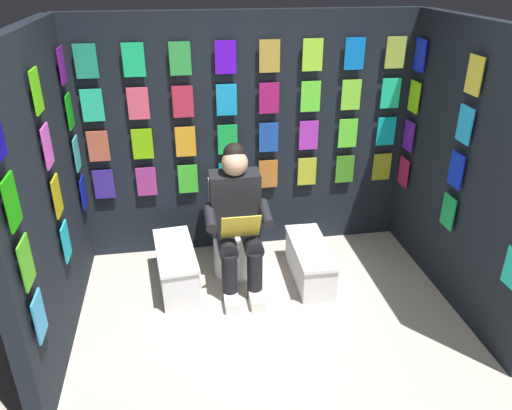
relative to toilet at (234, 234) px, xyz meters
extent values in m
plane|color=#B2A899|center=(-0.18, 1.61, -0.33)|extent=(30.00, 30.00, 0.00)
cube|color=black|center=(-0.18, -0.43, 0.73)|extent=(2.98, 0.10, 2.11)
cube|color=#39258E|center=(1.08, -0.34, 0.40)|extent=(0.17, 0.01, 0.26)
cube|color=#A02F83|center=(0.72, -0.34, 0.40)|extent=(0.17, 0.01, 0.26)
cube|color=green|center=(0.36, -0.34, 0.40)|extent=(0.17, 0.01, 0.26)
cube|color=#0989A2|center=(0.00, -0.34, 0.40)|extent=(0.17, 0.01, 0.26)
cube|color=#BD6A26|center=(-0.36, -0.34, 0.40)|extent=(0.17, 0.01, 0.26)
cube|color=gold|center=(-0.72, -0.34, 0.40)|extent=(0.17, 0.01, 0.26)
cube|color=#3E8E1F|center=(-1.08, -0.34, 0.40)|extent=(0.17, 0.01, 0.26)
cube|color=#949E1F|center=(-1.44, -0.34, 0.40)|extent=(0.17, 0.01, 0.26)
cube|color=#BF553D|center=(1.08, -0.34, 0.74)|extent=(0.17, 0.01, 0.26)
cube|color=#78C90D|center=(0.72, -0.34, 0.74)|extent=(0.17, 0.01, 0.26)
cube|color=orange|center=(0.36, -0.34, 0.74)|extent=(0.17, 0.01, 0.26)
cube|color=green|center=(0.00, -0.34, 0.74)|extent=(0.17, 0.01, 0.26)
cube|color=#1846AD|center=(-0.36, -0.34, 0.74)|extent=(0.17, 0.01, 0.26)
cube|color=purple|center=(-0.72, -0.34, 0.74)|extent=(0.17, 0.01, 0.26)
cube|color=#5DE532|center=(-1.08, -0.34, 0.74)|extent=(0.17, 0.01, 0.26)
cube|color=#0DB0AE|center=(-1.44, -0.34, 0.74)|extent=(0.17, 0.01, 0.26)
cube|color=#27C79D|center=(1.08, -0.34, 1.09)|extent=(0.17, 0.01, 0.26)
cube|color=#EB4D6C|center=(0.72, -0.34, 1.09)|extent=(0.17, 0.01, 0.26)
cube|color=#BE253E|center=(0.36, -0.34, 1.09)|extent=(0.17, 0.01, 0.26)
cube|color=#169BDE|center=(0.00, -0.34, 1.09)|extent=(0.17, 0.01, 0.26)
cube|color=#A41560|center=(-0.36, -0.34, 1.09)|extent=(0.17, 0.01, 0.26)
cube|color=#61E633|center=(-0.72, -0.34, 1.09)|extent=(0.17, 0.01, 0.26)
cube|color=#85EA3A|center=(-1.08, -0.34, 1.09)|extent=(0.17, 0.01, 0.26)
cube|color=#1DD492|center=(-1.44, -0.34, 1.09)|extent=(0.17, 0.01, 0.26)
cube|color=#1E986F|center=(1.08, -0.34, 1.43)|extent=(0.17, 0.01, 0.26)
cube|color=#18CA71|center=(0.72, -0.34, 1.43)|extent=(0.17, 0.01, 0.26)
cube|color=green|center=(0.36, -0.34, 1.43)|extent=(0.17, 0.01, 0.26)
cube|color=#550CE2|center=(0.00, -0.34, 1.43)|extent=(0.17, 0.01, 0.26)
cube|color=#B89335|center=(-0.36, -0.34, 1.43)|extent=(0.17, 0.01, 0.26)
cube|color=#A0F135|center=(-0.72, -0.34, 1.43)|extent=(0.17, 0.01, 0.26)
cube|color=blue|center=(-1.08, -0.34, 1.43)|extent=(0.17, 0.01, 0.26)
cube|color=#A4BE40|center=(-1.44, -0.34, 1.43)|extent=(0.17, 0.01, 0.26)
cube|color=black|center=(-1.67, 0.61, 0.73)|extent=(0.10, 1.98, 2.11)
cube|color=#9F194A|center=(-1.59, -0.19, 0.40)|extent=(0.01, 0.17, 0.26)
cube|color=#159B4B|center=(-1.59, 0.61, 0.40)|extent=(0.01, 0.17, 0.26)
cube|color=#5B14A7|center=(-1.59, -0.19, 0.74)|extent=(0.01, 0.17, 0.26)
cube|color=#0D28C9|center=(-1.59, 0.61, 0.74)|extent=(0.01, 0.17, 0.26)
cube|color=#92DE12|center=(-1.59, -0.19, 1.09)|extent=(0.01, 0.17, 0.26)
cube|color=#22AAF0|center=(-1.59, 0.61, 1.09)|extent=(0.01, 0.17, 0.26)
cube|color=#0B1BE4|center=(-1.59, -0.19, 1.43)|extent=(0.01, 0.17, 0.26)
cube|color=yellow|center=(-1.59, 0.61, 1.43)|extent=(0.01, 0.17, 0.26)
cube|color=black|center=(1.31, 0.61, 0.73)|extent=(0.10, 1.98, 2.11)
cube|color=#2F97E1|center=(1.23, 1.42, 0.40)|extent=(0.01, 0.17, 0.26)
cube|color=#1CBCCE|center=(1.23, 0.61, 0.40)|extent=(0.01, 0.17, 0.26)
cube|color=#0B199E|center=(1.23, -0.19, 0.40)|extent=(0.01, 0.17, 0.26)
cube|color=green|center=(1.23, 1.42, 0.74)|extent=(0.01, 0.17, 0.26)
cube|color=gold|center=(1.23, 0.61, 0.74)|extent=(0.01, 0.17, 0.26)
cube|color=teal|center=(1.23, -0.19, 0.74)|extent=(0.01, 0.17, 0.26)
cube|color=#1BA60B|center=(1.23, 1.42, 1.09)|extent=(0.01, 0.17, 0.26)
cube|color=#E44FD9|center=(1.23, 0.61, 1.09)|extent=(0.01, 0.17, 0.26)
cube|color=#129E0E|center=(1.23, -0.19, 1.09)|extent=(0.01, 0.17, 0.26)
cube|color=#5BDF10|center=(1.23, 0.61, 1.43)|extent=(0.01, 0.17, 0.26)
cube|color=#70128D|center=(1.23, -0.19, 1.43)|extent=(0.01, 0.17, 0.26)
cylinder|color=white|center=(0.00, 0.08, -0.13)|extent=(0.38, 0.38, 0.40)
cylinder|color=white|center=(0.00, 0.08, 0.09)|extent=(0.41, 0.41, 0.02)
cube|color=white|center=(0.00, -0.18, 0.25)|extent=(0.38, 0.18, 0.36)
cylinder|color=white|center=(0.00, -0.09, 0.25)|extent=(0.39, 0.07, 0.39)
cube|color=black|center=(0.00, 0.11, 0.36)|extent=(0.40, 0.22, 0.52)
sphere|color=tan|center=(0.00, 0.14, 0.71)|extent=(0.21, 0.21, 0.21)
sphere|color=black|center=(0.00, 0.11, 0.78)|extent=(0.17, 0.17, 0.17)
cylinder|color=black|center=(-0.10, 0.31, 0.11)|extent=(0.15, 0.40, 0.15)
cylinder|color=black|center=(0.10, 0.31, 0.11)|extent=(0.15, 0.40, 0.15)
cylinder|color=black|center=(-0.10, 0.49, -0.11)|extent=(0.12, 0.12, 0.42)
cylinder|color=black|center=(0.10, 0.49, -0.11)|extent=(0.12, 0.12, 0.42)
cube|color=white|center=(-0.10, 0.55, -0.28)|extent=(0.11, 0.26, 0.09)
cube|color=white|center=(0.10, 0.55, -0.28)|extent=(0.11, 0.26, 0.09)
cylinder|color=black|center=(-0.22, 0.29, 0.33)|extent=(0.09, 0.31, 0.13)
cylinder|color=black|center=(0.22, 0.29, 0.33)|extent=(0.09, 0.31, 0.13)
cube|color=gold|center=(0.00, 0.45, 0.32)|extent=(0.30, 0.13, 0.23)
cube|color=silver|center=(0.51, 0.21, -0.16)|extent=(0.35, 0.74, 0.33)
cube|color=white|center=(0.51, 0.21, 0.01)|extent=(0.37, 0.77, 0.03)
cube|color=silver|center=(-0.61, 0.28, -0.18)|extent=(0.29, 0.73, 0.29)
cube|color=white|center=(-0.61, 0.28, -0.02)|extent=(0.30, 0.76, 0.03)
camera|label=1|loc=(0.41, 3.72, 2.13)|focal=34.86mm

